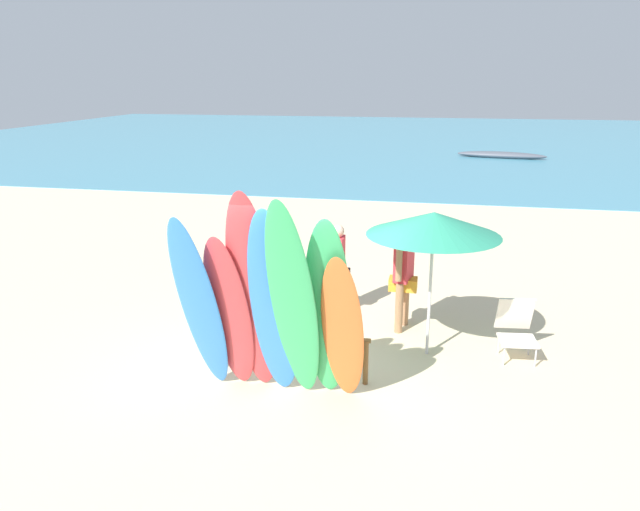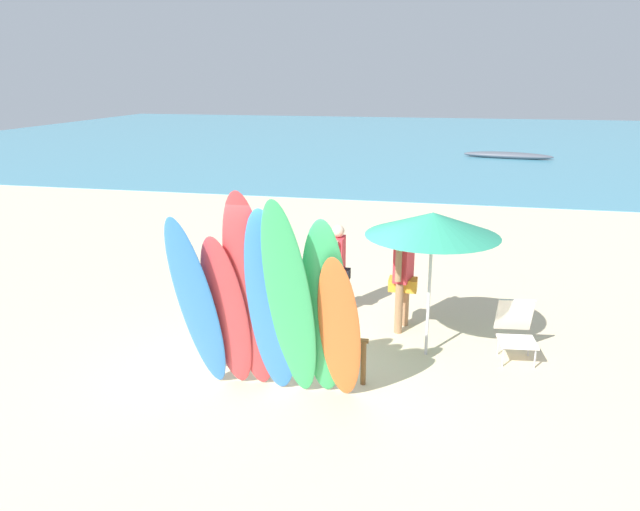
{
  "view_description": "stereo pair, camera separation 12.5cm",
  "coord_description": "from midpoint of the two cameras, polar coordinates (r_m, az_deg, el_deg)",
  "views": [
    {
      "loc": [
        1.84,
        -6.98,
        3.81
      ],
      "look_at": [
        0.0,
        1.94,
        1.1
      ],
      "focal_mm": 34.02,
      "sensor_mm": 36.0,
      "label": 1
    },
    {
      "loc": [
        1.96,
        -6.95,
        3.81
      ],
      "look_at": [
        0.0,
        1.94,
        1.1
      ],
      "focal_mm": 34.02,
      "sensor_mm": 36.0,
      "label": 2
    }
  ],
  "objects": [
    {
      "name": "beach_chair_red",
      "position": [
        8.96,
        17.57,
        -6.39
      ],
      "size": [
        0.57,
        0.71,
        0.83
      ],
      "rotation": [
        0.0,
        0.0,
        0.11
      ],
      "color": "#B7B7BC",
      "rests_on": "ground"
    },
    {
      "name": "surfboard_orange_6",
      "position": [
        7.04,
        1.64,
        -7.07
      ],
      "size": [
        0.55,
        0.73,
        1.97
      ],
      "primitive_type": "ellipsoid",
      "rotation": [
        0.31,
        0.0,
        -0.09
      ],
      "color": "orange",
      "rests_on": "ground"
    },
    {
      "name": "beach_umbrella",
      "position": [
        8.25,
        10.22,
        2.94
      ],
      "size": [
        1.81,
        1.81,
        2.06
      ],
      "color": "silver",
      "rests_on": "ground"
    },
    {
      "name": "surfboard_red_1",
      "position": [
        7.34,
        -8.97,
        -5.55
      ],
      "size": [
        0.56,
        0.81,
        2.14
      ],
      "primitive_type": "ellipsoid",
      "rotation": [
        0.32,
        0.0,
        -0.04
      ],
      "color": "#D13D42",
      "rests_on": "ground"
    },
    {
      "name": "ground",
      "position": [
        21.39,
        6.4,
        6.22
      ],
      "size": [
        60.0,
        60.0,
        0.0
      ],
      "primitive_type": "plane",
      "color": "beige"
    },
    {
      "name": "beachgoer_photographing",
      "position": [
        9.33,
        7.48,
        -1.41
      ],
      "size": [
        0.43,
        0.61,
        1.65
      ],
      "rotation": [
        0.0,
        0.0,
        1.36
      ],
      "color": "#9E704C",
      "rests_on": "ground"
    },
    {
      "name": "ocean_water",
      "position": [
        38.99,
        8.95,
        10.79
      ],
      "size": [
        60.0,
        40.0,
        0.02
      ],
      "primitive_type": "cube",
      "color": "teal",
      "rests_on": "ground"
    },
    {
      "name": "distant_boat",
      "position": [
        30.64,
        16.57,
        9.04
      ],
      "size": [
        4.2,
        1.32,
        0.33
      ],
      "color": "#4C515B",
      "rests_on": "ground"
    },
    {
      "name": "surfboard_green_4",
      "position": [
        6.85,
        -3.03,
        -4.72
      ],
      "size": [
        0.61,
        1.09,
        2.65
      ],
      "primitive_type": "ellipsoid",
      "rotation": [
        0.36,
        0.0,
        -0.09
      ],
      "color": "#38B266",
      "rests_on": "ground"
    },
    {
      "name": "surfboard_green_5",
      "position": [
        7.0,
        0.2,
        -5.35
      ],
      "size": [
        0.61,
        0.81,
        2.39
      ],
      "primitive_type": "ellipsoid",
      "rotation": [
        0.28,
        0.0,
        0.09
      ],
      "color": "#38B266",
      "rests_on": "ground"
    },
    {
      "name": "surfboard_blue_0",
      "position": [
        7.28,
        -11.72,
        -4.8
      ],
      "size": [
        0.57,
        1.0,
        2.4
      ],
      "primitive_type": "ellipsoid",
      "rotation": [
        0.36,
        0.0,
        -0.09
      ],
      "color": "#337AD1",
      "rests_on": "ground"
    },
    {
      "name": "surfboard_rack",
      "position": [
        7.95,
        -3.31,
        -8.22
      ],
      "size": [
        2.11,
        0.07,
        0.64
      ],
      "color": "brown",
      "rests_on": "ground"
    },
    {
      "name": "surfboard_blue_3",
      "position": [
        7.04,
        -4.83,
        -4.81
      ],
      "size": [
        0.57,
        0.82,
        2.5
      ],
      "primitive_type": "ellipsoid",
      "rotation": [
        0.29,
        0.0,
        -0.0
      ],
      "color": "#337AD1",
      "rests_on": "ground"
    },
    {
      "name": "beachgoer_by_water",
      "position": [
        9.92,
        1.31,
        -0.68
      ],
      "size": [
        0.39,
        0.57,
        1.51
      ],
      "rotation": [
        0.0,
        0.0,
        1.58
      ],
      "color": "beige",
      "rests_on": "ground"
    },
    {
      "name": "surfboard_red_2",
      "position": [
        7.12,
        -6.8,
        -3.87
      ],
      "size": [
        0.58,
        0.89,
        2.67
      ],
      "primitive_type": "ellipsoid",
      "rotation": [
        0.29,
        0.0,
        0.03
      ],
      "color": "#D13D42",
      "rests_on": "ground"
    }
  ]
}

